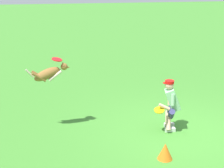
# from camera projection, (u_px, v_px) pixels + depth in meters

# --- Properties ---
(ground_plane) EXTENTS (60.00, 60.00, 0.00)m
(ground_plane) POSITION_uv_depth(u_px,v_px,m) (182.00, 135.00, 9.09)
(ground_plane) COLOR #3E832C
(person) EXTENTS (0.64, 0.66, 1.29)m
(person) POSITION_uv_depth(u_px,v_px,m) (171.00, 103.00, 9.18)
(person) COLOR silver
(person) RESTS_ON ground_plane
(dog) EXTENTS (1.07, 0.33, 0.50)m
(dog) POSITION_uv_depth(u_px,v_px,m) (49.00, 73.00, 8.98)
(dog) COLOR olive
(frisbee_flying) EXTENTS (0.28, 0.28, 0.09)m
(frisbee_flying) POSITION_uv_depth(u_px,v_px,m) (57.00, 59.00, 8.94)
(frisbee_flying) COLOR red
(frisbee_held) EXTENTS (0.32, 0.31, 0.13)m
(frisbee_held) POSITION_uv_depth(u_px,v_px,m) (159.00, 110.00, 8.99)
(frisbee_held) COLOR yellow
(frisbee_held) RESTS_ON person
(training_cone) EXTENTS (0.33, 0.33, 0.37)m
(training_cone) POSITION_uv_depth(u_px,v_px,m) (165.00, 151.00, 7.92)
(training_cone) COLOR orange
(training_cone) RESTS_ON ground_plane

